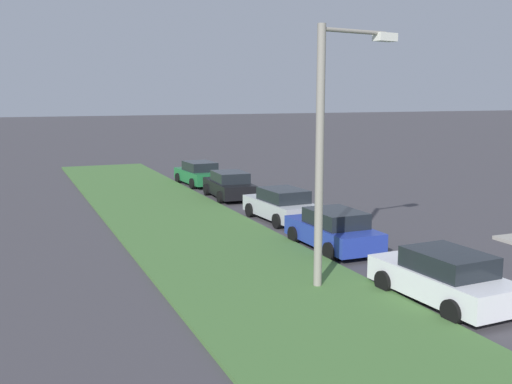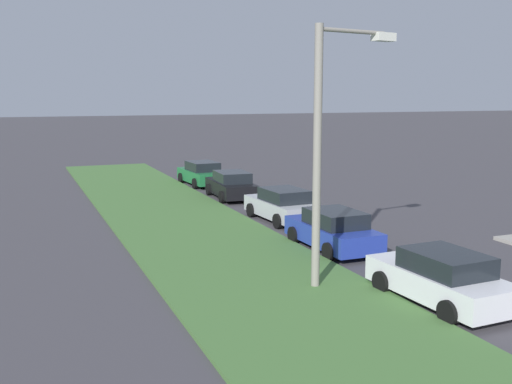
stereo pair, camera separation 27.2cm
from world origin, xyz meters
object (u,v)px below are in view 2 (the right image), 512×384
object	(u,v)px
parked_car_blue	(333,230)
parked_car_silver	(283,205)
parked_car_white	(441,278)
parked_car_black	(231,185)
streetlight	(327,138)
parked_car_green	(202,174)

from	to	relation	value
parked_car_blue	parked_car_silver	distance (m)	5.26
parked_car_white	parked_car_black	size ratio (longest dim) A/B	1.00
parked_car_black	streetlight	bearing A→B (deg)	173.38
parked_car_white	parked_car_green	size ratio (longest dim) A/B	1.00
parked_car_white	parked_car_black	xyz separation A→B (m)	(17.88, -0.35, 0.00)
parked_car_green	streetlight	world-z (taller)	streetlight
parked_car_blue	parked_car_silver	size ratio (longest dim) A/B	0.98
parked_car_white	streetlight	size ratio (longest dim) A/B	0.59
parked_car_blue	parked_car_black	world-z (taller)	same
parked_car_black	parked_car_green	xyz separation A→B (m)	(5.26, 0.08, 0.00)
parked_car_white	parked_car_blue	xyz separation A→B (m)	(6.19, -0.12, 0.00)
parked_car_silver	parked_car_green	xyz separation A→B (m)	(11.70, 0.21, 0.00)
streetlight	parked_car_white	bearing A→B (deg)	-137.14
parked_car_white	parked_car_black	world-z (taller)	same
parked_car_silver	parked_car_green	bearing A→B (deg)	-2.27
parked_car_green	streetlight	size ratio (longest dim) A/B	0.59
parked_car_white	parked_car_black	distance (m)	17.88
parked_car_white	parked_car_blue	size ratio (longest dim) A/B	1.01
parked_car_black	streetlight	xyz separation A→B (m)	(-15.47, 2.58, 3.67)
parked_car_black	parked_car_green	size ratio (longest dim) A/B	1.00
parked_car_black	streetlight	world-z (taller)	streetlight
parked_car_black	parked_car_blue	bearing A→B (deg)	-178.26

